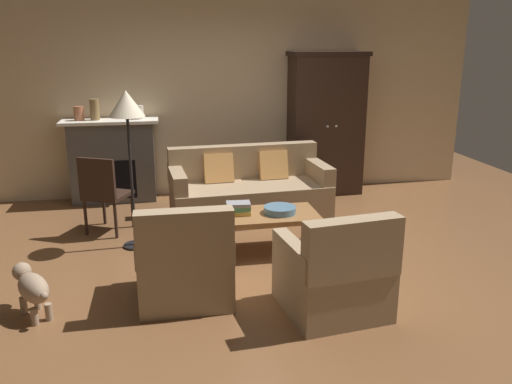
{
  "coord_description": "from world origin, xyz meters",
  "views": [
    {
      "loc": [
        -0.9,
        -4.86,
        2.12
      ],
      "look_at": [
        0.08,
        0.49,
        0.55
      ],
      "focal_mm": 36.84,
      "sensor_mm": 36.0,
      "label": 1
    }
  ],
  "objects_px": {
    "book_stack": "(238,208)",
    "armchair_near_right": "(335,276)",
    "mantel_vase_bronze": "(95,110)",
    "fireplace": "(113,160)",
    "mantel_vase_cream": "(139,112)",
    "couch": "(249,192)",
    "floor_lamp": "(127,113)",
    "dog": "(32,287)",
    "armoire": "(326,124)",
    "side_chair_wooden": "(103,190)",
    "fruit_bowl": "(280,210)",
    "mantel_vase_terracotta": "(79,113)",
    "armchair_near_left": "(185,265)",
    "coffee_table": "(264,218)"
  },
  "relations": [
    {
      "from": "mantel_vase_terracotta",
      "to": "fireplace",
      "type": "bearing_deg",
      "value": 2.7
    },
    {
      "from": "floor_lamp",
      "to": "coffee_table",
      "type": "bearing_deg",
      "value": -16.48
    },
    {
      "from": "mantel_vase_cream",
      "to": "fireplace",
      "type": "bearing_deg",
      "value": 177.3
    },
    {
      "from": "book_stack",
      "to": "side_chair_wooden",
      "type": "distance_m",
      "value": 1.63
    },
    {
      "from": "coffee_table",
      "to": "couch",
      "type": "bearing_deg",
      "value": 88.0
    },
    {
      "from": "coffee_table",
      "to": "fruit_bowl",
      "type": "xyz_separation_m",
      "value": [
        0.16,
        -0.02,
        0.09
      ]
    },
    {
      "from": "fireplace",
      "to": "mantel_vase_bronze",
      "type": "height_order",
      "value": "mantel_vase_bronze"
    },
    {
      "from": "armoire",
      "to": "fruit_bowl",
      "type": "relative_size",
      "value": 5.97
    },
    {
      "from": "mantel_vase_cream",
      "to": "armoire",
      "type": "bearing_deg",
      "value": -1.34
    },
    {
      "from": "mantel_vase_terracotta",
      "to": "coffee_table",
      "type": "bearing_deg",
      "value": -46.47
    },
    {
      "from": "book_stack",
      "to": "mantel_vase_bronze",
      "type": "xyz_separation_m",
      "value": [
        -1.57,
        2.12,
        0.77
      ]
    },
    {
      "from": "armoire",
      "to": "side_chair_wooden",
      "type": "bearing_deg",
      "value": -157.62
    },
    {
      "from": "mantel_vase_terracotta",
      "to": "mantel_vase_cream",
      "type": "relative_size",
      "value": 1.03
    },
    {
      "from": "armchair_near_left",
      "to": "side_chair_wooden",
      "type": "relative_size",
      "value": 0.98
    },
    {
      "from": "mantel_vase_terracotta",
      "to": "book_stack",
      "type": "bearing_deg",
      "value": -50.16
    },
    {
      "from": "fireplace",
      "to": "floor_lamp",
      "type": "height_order",
      "value": "floor_lamp"
    },
    {
      "from": "fireplace",
      "to": "mantel_vase_cream",
      "type": "distance_m",
      "value": 0.74
    },
    {
      "from": "coffee_table",
      "to": "armchair_near_right",
      "type": "relative_size",
      "value": 1.25
    },
    {
      "from": "armoire",
      "to": "couch",
      "type": "relative_size",
      "value": 1.01
    },
    {
      "from": "book_stack",
      "to": "mantel_vase_bronze",
      "type": "bearing_deg",
      "value": 126.5
    },
    {
      "from": "coffee_table",
      "to": "armchair_near_left",
      "type": "distance_m",
      "value": 1.25
    },
    {
      "from": "couch",
      "to": "armchair_near_right",
      "type": "xyz_separation_m",
      "value": [
        0.27,
        -2.49,
        -0.0
      ]
    },
    {
      "from": "mantel_vase_cream",
      "to": "armchair_near_left",
      "type": "height_order",
      "value": "mantel_vase_cream"
    },
    {
      "from": "couch",
      "to": "dog",
      "type": "distance_m",
      "value": 2.98
    },
    {
      "from": "fireplace",
      "to": "armchair_near_right",
      "type": "xyz_separation_m",
      "value": [
        1.96,
        -3.5,
        -0.25
      ]
    },
    {
      "from": "couch",
      "to": "mantel_vase_bronze",
      "type": "xyz_separation_m",
      "value": [
        -1.87,
        0.99,
        0.94
      ]
    },
    {
      "from": "fireplace",
      "to": "armoire",
      "type": "relative_size",
      "value": 0.64
    },
    {
      "from": "fireplace",
      "to": "couch",
      "type": "bearing_deg",
      "value": -30.86
    },
    {
      "from": "fireplace",
      "to": "couch",
      "type": "xyz_separation_m",
      "value": [
        1.69,
        -1.01,
        -0.25
      ]
    },
    {
      "from": "mantel_vase_cream",
      "to": "couch",
      "type": "bearing_deg",
      "value": -37.13
    },
    {
      "from": "armoire",
      "to": "mantel_vase_cream",
      "type": "distance_m",
      "value": 2.58
    },
    {
      "from": "armoire",
      "to": "floor_lamp",
      "type": "height_order",
      "value": "armoire"
    },
    {
      "from": "armoire",
      "to": "armchair_near_left",
      "type": "distance_m",
      "value": 3.74
    },
    {
      "from": "armoire",
      "to": "mantel_vase_terracotta",
      "type": "height_order",
      "value": "armoire"
    },
    {
      "from": "couch",
      "to": "coffee_table",
      "type": "xyz_separation_m",
      "value": [
        -0.04,
        -1.15,
        0.05
      ]
    },
    {
      "from": "book_stack",
      "to": "side_chair_wooden",
      "type": "xyz_separation_m",
      "value": [
        -1.4,
        0.84,
        0.03
      ]
    },
    {
      "from": "fireplace",
      "to": "fruit_bowl",
      "type": "xyz_separation_m",
      "value": [
        1.81,
        -2.17,
        -0.11
      ]
    },
    {
      "from": "couch",
      "to": "book_stack",
      "type": "relative_size",
      "value": 7.59
    },
    {
      "from": "side_chair_wooden",
      "to": "floor_lamp",
      "type": "distance_m",
      "value": 1.08
    },
    {
      "from": "couch",
      "to": "mantel_vase_terracotta",
      "type": "relative_size",
      "value": 10.86
    },
    {
      "from": "floor_lamp",
      "to": "book_stack",
      "type": "bearing_deg",
      "value": -19.36
    },
    {
      "from": "fruit_bowl",
      "to": "floor_lamp",
      "type": "relative_size",
      "value": 0.2
    },
    {
      "from": "fireplace",
      "to": "mantel_vase_bronze",
      "type": "distance_m",
      "value": 0.71
    },
    {
      "from": "mantel_vase_terracotta",
      "to": "armchair_near_left",
      "type": "height_order",
      "value": "mantel_vase_terracotta"
    },
    {
      "from": "fruit_bowl",
      "to": "floor_lamp",
      "type": "xyz_separation_m",
      "value": [
        -1.48,
        0.41,
        0.97
      ]
    },
    {
      "from": "coffee_table",
      "to": "floor_lamp",
      "type": "bearing_deg",
      "value": 163.52
    },
    {
      "from": "mantel_vase_terracotta",
      "to": "mantel_vase_cream",
      "type": "distance_m",
      "value": 0.76
    },
    {
      "from": "fireplace",
      "to": "book_stack",
      "type": "xyz_separation_m",
      "value": [
        1.39,
        -2.14,
        -0.09
      ]
    },
    {
      "from": "book_stack",
      "to": "armchair_near_right",
      "type": "distance_m",
      "value": 1.49
    },
    {
      "from": "coffee_table",
      "to": "mantel_vase_terracotta",
      "type": "distance_m",
      "value": 3.07
    }
  ]
}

